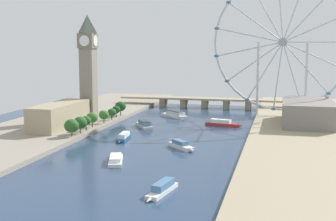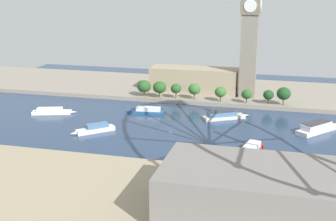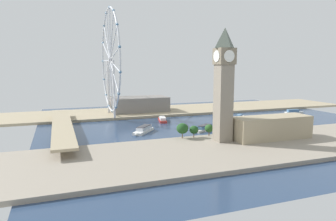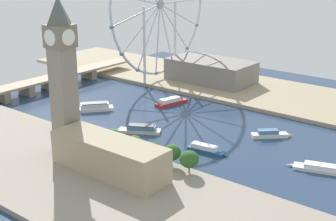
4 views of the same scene
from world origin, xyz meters
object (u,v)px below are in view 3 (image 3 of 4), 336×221
at_px(clock_tower, 224,83).
at_px(tour_boat_0, 294,112).
at_px(tour_boat_1, 162,119).
at_px(tour_boat_3, 239,117).
at_px(tour_boat_2, 144,130).
at_px(ferris_wheel, 110,61).
at_px(riverside_hall, 139,104).
at_px(river_bridge, 62,127).
at_px(tour_boat_6, 286,119).
at_px(tour_boat_5, 204,128).
at_px(tour_boat_4, 249,125).
at_px(parliament_block, 271,127).

xyz_separation_m(clock_tower, tour_boat_0, (113.04, -177.89, -48.50)).
height_order(tour_boat_1, tour_boat_3, tour_boat_1).
bearing_deg(clock_tower, tour_boat_2, 36.42).
distance_m(ferris_wheel, riverside_hall, 74.50).
relative_size(river_bridge, tour_boat_3, 8.14).
height_order(tour_boat_1, tour_boat_6, tour_boat_1).
bearing_deg(ferris_wheel, clock_tower, -159.01).
xyz_separation_m(tour_boat_0, tour_boat_2, (-46.47, 227.00, 0.45)).
xyz_separation_m(riverside_hall, tour_boat_6, (-115.30, -150.55, -10.93)).
bearing_deg(tour_boat_1, ferris_wheel, 59.25).
bearing_deg(tour_boat_3, tour_boat_5, 169.56).
bearing_deg(tour_boat_0, tour_boat_1, -171.39).
distance_m(riverside_hall, tour_boat_4, 158.66).
distance_m(clock_tower, tour_boat_1, 127.14).
bearing_deg(parliament_block, river_bridge, 61.43).
xyz_separation_m(clock_tower, ferris_wheel, (165.21, 63.37, 19.80)).
xyz_separation_m(riverside_hall, tour_boat_4, (-132.71, -86.30, -10.70)).
relative_size(parliament_block, riverside_hall, 0.91).
height_order(clock_tower, parliament_block, clock_tower).
height_order(ferris_wheel, tour_boat_4, ferris_wheel).
bearing_deg(tour_boat_3, tour_boat_1, 127.39).
height_order(riverside_hall, tour_boat_6, riverside_hall).
bearing_deg(tour_boat_0, parliament_block, -128.55).
relative_size(river_bridge, tour_boat_5, 6.12).
distance_m(parliament_block, tour_boat_3, 116.36).
bearing_deg(tour_boat_3, riverside_hall, 97.35).
bearing_deg(tour_boat_6, river_bridge, -20.51).
relative_size(parliament_block, tour_boat_5, 2.25).
xyz_separation_m(river_bridge, tour_boat_0, (29.15, -301.75, -5.47)).
bearing_deg(tour_boat_1, tour_boat_0, -78.59).
distance_m(clock_tower, parliament_block, 57.93).
bearing_deg(tour_boat_1, river_bridge, 119.04).
distance_m(riverside_hall, tour_boat_6, 189.94).
height_order(tour_boat_1, tour_boat_4, tour_boat_1).
distance_m(tour_boat_3, tour_boat_5, 87.06).
bearing_deg(tour_boat_0, river_bridge, -164.71).
height_order(ferris_wheel, tour_boat_1, ferris_wheel).
relative_size(river_bridge, tour_boat_6, 6.10).
distance_m(ferris_wheel, tour_boat_3, 173.98).
bearing_deg(tour_boat_2, tour_boat_0, 141.68).
bearing_deg(tour_boat_1, tour_boat_5, -147.60).
height_order(clock_tower, tour_boat_2, clock_tower).
height_order(parliament_block, ferris_wheel, ferris_wheel).
xyz_separation_m(clock_tower, parliament_block, (-7.00, -43.05, -38.13)).
height_order(ferris_wheel, tour_boat_6, ferris_wheel).
bearing_deg(tour_boat_5, ferris_wheel, -87.00).
bearing_deg(tour_boat_6, tour_boat_4, -2.64).
xyz_separation_m(tour_boat_0, tour_boat_1, (3.86, 190.03, 0.00)).
bearing_deg(riverside_hall, tour_boat_2, 167.28).
relative_size(tour_boat_0, tour_boat_1, 0.88).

